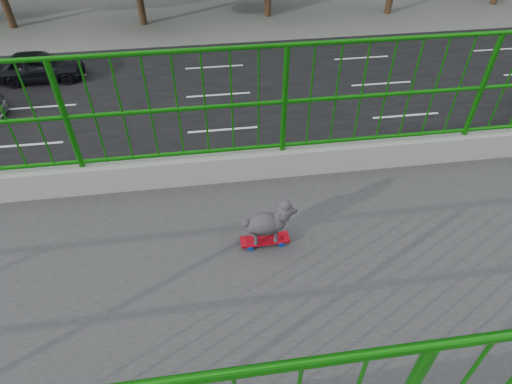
{
  "coord_description": "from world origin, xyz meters",
  "views": [
    {
      "loc": [
        2.1,
        -0.77,
        9.88
      ],
      "look_at": [
        -1.33,
        -0.28,
        6.81
      ],
      "focal_mm": 29.85,
      "sensor_mm": 36.0,
      "label": 1
    }
  ],
  "objects": [
    {
      "name": "car_4",
      "position": [
        -18.8,
        -8.54,
        0.71
      ],
      "size": [
        1.68,
        4.19,
        1.43
      ],
      "primitive_type": "imported",
      "rotation": [
        0.0,
        0.0,
        3.14
      ],
      "color": "black",
      "rests_on": "ground"
    },
    {
      "name": "railing",
      "position": [
        0.0,
        0.0,
        7.21
      ],
      "size": [
        3.0,
        24.0,
        1.42
      ],
      "color": "gray",
      "rests_on": "footbridge"
    },
    {
      "name": "skateboard",
      "position": [
        -0.41,
        -0.33,
        7.04
      ],
      "size": [
        0.14,
        0.44,
        0.06
      ],
      "rotation": [
        0.0,
        0.0,
        0.03
      ],
      "color": "red",
      "rests_on": "footbridge"
    },
    {
      "name": "poodle",
      "position": [
        -0.41,
        -0.31,
        7.27
      ],
      "size": [
        0.21,
        0.48,
        0.4
      ],
      "rotation": [
        0.0,
        0.0,
        0.03
      ],
      "color": "#2A282D",
      "rests_on": "skateboard"
    },
    {
      "name": "road",
      "position": [
        -13.0,
        0.0,
        0.01
      ],
      "size": [
        18.0,
        90.0,
        0.02
      ],
      "primitive_type": "cube",
      "color": "black",
      "rests_on": "ground"
    },
    {
      "name": "footbridge",
      "position": [
        0.0,
        0.0,
        5.22
      ],
      "size": [
        3.0,
        24.0,
        7.0
      ],
      "color": "#2D2D2F",
      "rests_on": "ground"
    }
  ]
}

